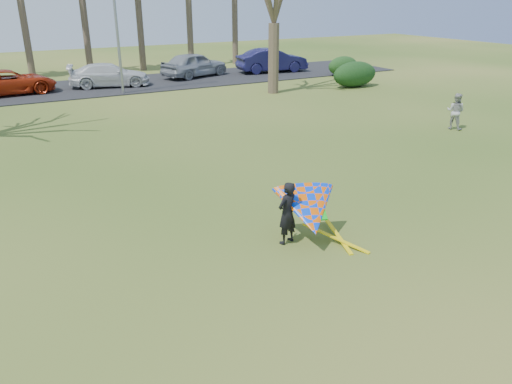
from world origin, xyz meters
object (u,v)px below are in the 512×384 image
car_2 (9,82)px  car_3 (109,75)px  car_5 (272,60)px  pedestrian_a (455,111)px  streetlight (118,14)px  kite_flyer (307,210)px  car_4 (194,64)px

car_2 → car_3: 5.74m
car_5 → pedestrian_a: (-1.47, -18.23, -0.13)m
streetlight → kite_flyer: bearing=-93.7°
streetlight → car_5: streetlight is taller
car_3 → kite_flyer: bearing=-170.3°
car_5 → pedestrian_a: 18.29m
streetlight → car_4: bearing=31.9°
car_4 → kite_flyer: size_ratio=2.09×
car_2 → car_3: size_ratio=1.04×
pedestrian_a → car_4: bearing=-10.2°
car_3 → pedestrian_a: size_ratio=3.13×
streetlight → car_2: bearing=155.3°
car_2 → car_3: car_3 is taller
car_5 → kite_flyer: bearing=158.9°
car_2 → pedestrian_a: (16.43, -17.98, 0.02)m
streetlight → car_3: 4.53m
car_2 → kite_flyer: (4.66, -23.80, 0.07)m
car_3 → car_4: car_4 is taller
car_3 → car_5: size_ratio=0.95×
pedestrian_a → kite_flyer: (-11.78, -5.82, 0.05)m
car_2 → kite_flyer: size_ratio=2.14×
car_3 → car_2: bearing=100.8°
car_3 → pedestrian_a: 20.80m
car_3 → car_5: (12.16, 0.39, 0.14)m
car_2 → pedestrian_a: pedestrian_a is taller
streetlight → car_3: size_ratio=1.62×
car_3 → car_5: car_5 is taller
car_3 → pedestrian_a: (10.69, -17.84, 0.01)m
car_5 → kite_flyer: size_ratio=2.17×
car_2 → pedestrian_a: bearing=-143.5°
car_4 → car_5: size_ratio=0.96×
car_2 → car_5: (17.90, 0.25, 0.14)m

